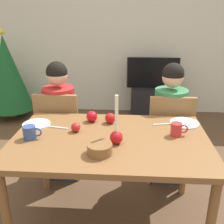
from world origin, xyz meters
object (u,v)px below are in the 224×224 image
at_px(chair_right, 169,133).
at_px(person_left_child, 61,123).
at_px(tv, 153,73).
at_px(apple_by_right_mug, 92,116).
at_px(bowl_walnuts, 100,149).
at_px(candle_centerpiece, 116,134).
at_px(christmas_tree, 7,74).
at_px(chair_left, 60,130).
at_px(mug_left, 30,132).
at_px(person_right_child, 169,126).
at_px(apple_by_left_plate, 76,127).
at_px(mug_right, 177,129).
at_px(dining_table, 110,148).
at_px(apple_near_candle, 110,118).
at_px(tv_stand, 151,102).
at_px(plate_left, 36,124).
at_px(plate_right, 184,123).

bearing_deg(chair_right, person_left_child, 178.22).
height_order(tv, apple_by_right_mug, tv).
xyz_separation_m(tv, bowl_walnuts, (-0.54, -2.53, 0.07)).
relative_size(person_left_child, candle_centerpiece, 3.41).
bearing_deg(christmas_tree, tv, 4.41).
relative_size(christmas_tree, candle_centerpiece, 3.94).
bearing_deg(candle_centerpiece, chair_left, 130.12).
bearing_deg(mug_left, person_right_child, 32.62).
bearing_deg(apple_by_left_plate, person_left_child, 115.87).
bearing_deg(mug_right, person_left_child, 150.47).
xyz_separation_m(person_left_child, candle_centerpiece, (0.58, -0.72, 0.25)).
relative_size(dining_table, apple_near_candle, 16.58).
bearing_deg(apple_by_left_plate, person_right_child, 35.52).
bearing_deg(chair_right, mug_right, -93.98).
height_order(tv_stand, mug_left, mug_left).
relative_size(dining_table, christmas_tree, 1.03).
height_order(tv, apple_by_left_plate, tv).
distance_m(tv, candle_centerpiece, 2.42).
bearing_deg(mug_right, dining_table, -171.69).
distance_m(mug_right, apple_by_right_mug, 0.68).
bearing_deg(apple_by_right_mug, christmas_tree, 129.84).
distance_m(chair_left, person_left_child, 0.07).
xyz_separation_m(chair_right, person_left_child, (-1.04, 0.03, 0.06)).
height_order(tv, plate_left, tv).
distance_m(plate_right, mug_right, 0.24).
relative_size(person_left_child, plate_right, 5.09).
height_order(mug_left, apple_by_right_mug, mug_left).
xyz_separation_m(christmas_tree, apple_near_candle, (1.69, -1.87, 0.09)).
relative_size(dining_table, tv_stand, 2.19).
relative_size(candle_centerpiece, apple_near_candle, 4.07).
relative_size(plate_left, apple_by_left_plate, 3.07).
xyz_separation_m(chair_left, christmas_tree, (-1.18, 1.52, 0.19)).
bearing_deg(christmas_tree, bowl_walnuts, -54.83).
distance_m(dining_table, christmas_tree, 2.73).
bearing_deg(tv_stand, mug_left, -114.04).
height_order(dining_table, mug_left, mug_left).
bearing_deg(chair_left, mug_left, -92.55).
bearing_deg(apple_by_left_plate, apple_by_right_mug, 64.54).
xyz_separation_m(chair_left, tv, (1.02, 1.69, 0.20)).
height_order(person_right_child, mug_right, person_right_child).
bearing_deg(apple_near_candle, dining_table, -86.12).
relative_size(dining_table, chair_right, 1.56).
height_order(person_left_child, apple_by_right_mug, person_left_child).
height_order(chair_right, apple_by_left_plate, chair_right).
bearing_deg(plate_right, christmas_tree, 141.09).
relative_size(chair_left, candle_centerpiece, 2.62).
distance_m(candle_centerpiece, bowl_walnuts, 0.18).
height_order(dining_table, chair_left, chair_left).
xyz_separation_m(christmas_tree, candle_centerpiece, (1.76, -2.21, 0.11)).
bearing_deg(mug_left, tv, 65.97).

